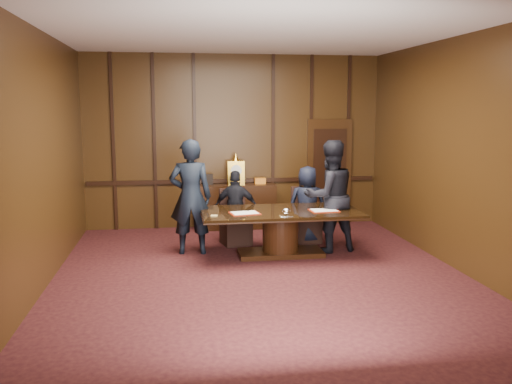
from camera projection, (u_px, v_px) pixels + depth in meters
room at (265, 158)px, 7.77m from camera, size 7.00×7.04×3.50m
sideboard at (236, 205)px, 11.00m from camera, size 1.60×0.45×1.54m
conference_table at (281, 225)px, 8.96m from camera, size 2.62×1.32×0.76m
folder_left at (245, 213)px, 8.67m from camera, size 0.51×0.40×0.02m
folder_right at (324, 210)px, 8.89m from camera, size 0.48×0.35×0.02m
inkstand at (286, 213)px, 8.48m from camera, size 0.20×0.14×0.12m
notepad at (214, 216)px, 8.47m from camera, size 0.11×0.09×0.01m
chair_left at (235, 228)px, 9.76m from camera, size 0.57×0.57×0.99m
chair_right at (306, 226)px, 9.95m from camera, size 0.49×0.49×0.99m
signatory_left at (236, 208)px, 9.62m from camera, size 0.84×0.50×1.34m
signatory_right at (307, 204)px, 9.81m from camera, size 0.74×0.54×1.40m
witness_left at (191, 197)px, 9.03m from camera, size 0.74×0.51×1.93m
witness_right at (330, 196)px, 9.19m from camera, size 1.05×0.89×1.90m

